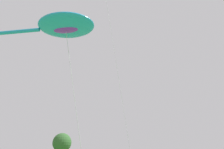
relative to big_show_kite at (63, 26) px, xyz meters
name	(u,v)px	position (x,y,z in m)	size (l,w,h in m)	color
big_show_kite	(63,26)	(0.00, 0.00, 0.00)	(7.64, 8.18, 10.57)	#1E8CBF
tree_oak_right	(62,143)	(20.17, 38.78, -4.67)	(4.44, 4.44, 7.78)	#513823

